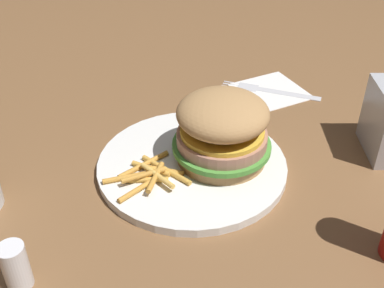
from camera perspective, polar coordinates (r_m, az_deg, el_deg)
ground_plane at (r=0.66m, az=-0.65°, el=-3.33°), size 1.60×1.60×0.00m
plate at (r=0.67m, az=-0.00°, el=-2.52°), size 0.26×0.26×0.01m
sandwich at (r=0.64m, az=3.57°, el=1.78°), size 0.13×0.13×0.10m
fries_pile at (r=0.64m, az=-5.01°, el=-3.55°), size 0.11×0.09×0.01m
napkin at (r=0.86m, az=9.22°, el=6.17°), size 0.13×0.13×0.00m
fork at (r=0.86m, az=9.13°, el=6.34°), size 0.15×0.11×0.00m
salt_shaker at (r=0.54m, az=-20.03°, el=-13.34°), size 0.03×0.03×0.06m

